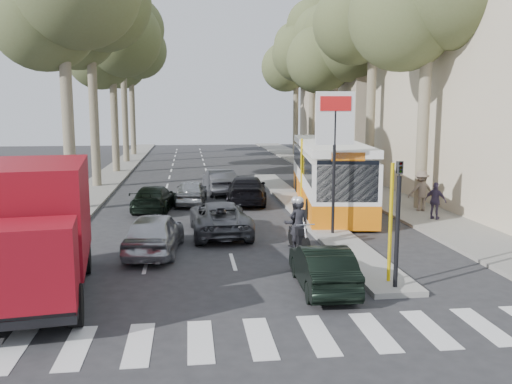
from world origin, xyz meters
TOP-DOWN VIEW (x-y plane):
  - ground at (0.00, 0.00)m, footprint 120.00×120.00m
  - sidewalk_right at (8.60, 25.00)m, footprint 3.20×70.00m
  - median_left at (-8.00, 28.00)m, footprint 2.40×64.00m
  - traffic_island at (3.25, 11.00)m, footprint 1.50×26.00m
  - building_far at (15.50, 34.00)m, footprint 11.00×20.00m
  - billboard at (3.25, 5.00)m, footprint 1.50×12.10m
  - traffic_light_island at (3.25, -1.50)m, footprint 0.16×0.41m
  - tree_l_b at (-7.97, 20.11)m, footprint 7.40×7.20m
  - tree_l_c at (-7.77, 28.11)m, footprint 7.40×7.20m
  - tree_l_d at (-7.87, 36.11)m, footprint 7.40×7.20m
  - tree_l_e at (-7.97, 44.11)m, footprint 7.40×7.20m
  - tree_r_b at (9.23, 18.11)m, footprint 7.40×7.20m
  - tree_r_c at (9.03, 26.11)m, footprint 7.40×7.20m
  - tree_r_d at (9.13, 34.11)m, footprint 7.40×7.20m
  - tree_r_e at (9.23, 42.11)m, footprint 7.40×7.20m
  - silver_hatchback at (-3.50, 3.40)m, footprint 2.16×4.42m
  - dark_hatchback at (1.35, -0.96)m, footprint 1.43×3.82m
  - queue_car_a at (-1.10, 6.00)m, footprint 2.41×4.87m
  - queue_car_b at (0.73, 13.00)m, footprint 2.54×5.18m
  - queue_car_c at (-2.18, 13.00)m, footprint 1.86×3.94m
  - queue_car_d at (-0.50, 16.45)m, footprint 1.94×4.52m
  - queue_car_e at (-4.00, 11.44)m, footprint 2.25×4.47m
  - red_truck at (-6.33, -0.57)m, footprint 3.30×6.87m
  - city_bus at (4.80, 11.74)m, footprint 4.49×13.03m
  - motorcycle at (1.47, 3.24)m, footprint 0.89×2.30m
  - pedestrian_near at (8.48, 7.21)m, footprint 1.01×1.02m
  - pedestrian_far at (8.71, 9.21)m, footprint 1.27×0.63m

SIDE VIEW (x-z plane):
  - ground at x=0.00m, z-range 0.00..0.00m
  - sidewalk_right at x=8.60m, z-range 0.00..0.12m
  - median_left at x=-8.00m, z-range 0.00..0.12m
  - traffic_island at x=3.25m, z-range 0.00..0.16m
  - queue_car_e at x=-4.00m, z-range 0.00..1.25m
  - dark_hatchback at x=1.35m, z-range 0.00..1.25m
  - queue_car_c at x=-2.18m, z-range 0.00..1.30m
  - queue_car_a at x=-1.10m, z-range 0.00..1.33m
  - queue_car_d at x=-0.50m, z-range 0.00..1.45m
  - queue_car_b at x=0.73m, z-range 0.00..1.45m
  - silver_hatchback at x=-3.50m, z-range 0.00..1.45m
  - motorcycle at x=1.47m, z-range -0.09..1.87m
  - pedestrian_near at x=8.48m, z-range 0.12..1.76m
  - pedestrian_far at x=8.71m, z-range 0.12..2.04m
  - city_bus at x=4.80m, z-range 0.09..3.46m
  - red_truck at x=-6.33m, z-range 0.10..3.63m
  - traffic_light_island at x=3.25m, z-range 0.69..4.29m
  - billboard at x=3.25m, z-range 0.90..6.50m
  - building_far at x=15.50m, z-range 0.00..16.00m
  - tree_r_c at x=9.03m, z-range 3.03..16.35m
  - tree_l_c at x=-7.77m, z-range 3.18..16.89m
  - tree_r_e at x=9.23m, z-range 3.33..17.43m
  - tree_l_e at x=-7.97m, z-range 3.48..17.97m
  - tree_l_b at x=-7.97m, z-range 3.63..18.51m
  - tree_r_d at x=9.13m, z-range 3.63..18.51m
  - tree_r_b at x=9.23m, z-range 3.78..19.05m
  - tree_l_d at x=-7.87m, z-range 3.93..19.59m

